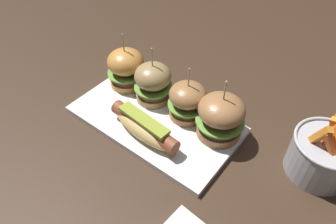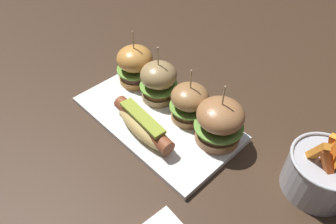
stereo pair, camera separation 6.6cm
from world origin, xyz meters
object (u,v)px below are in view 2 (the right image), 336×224
(slider_far_left, at_px, (135,65))
(slider_center_right, at_px, (189,102))
(slider_center_left, at_px, (159,81))
(hot_dog, at_px, (143,125))
(fries_bucket, at_px, (321,172))
(platter_main, at_px, (157,118))
(slider_far_right, at_px, (219,122))

(slider_far_left, bearing_deg, slider_center_right, -0.38)
(slider_center_left, bearing_deg, slider_far_left, 178.43)
(hot_dog, relative_size, fries_bucket, 1.27)
(hot_dog, relative_size, slider_center_right, 1.37)
(slider_center_left, height_order, fries_bucket, slider_center_left)
(slider_center_left, bearing_deg, fries_bucket, 6.60)
(fries_bucket, bearing_deg, slider_far_left, -174.92)
(platter_main, relative_size, slider_center_right, 2.88)
(slider_far_left, xyz_separation_m, slider_center_right, (0.19, -0.00, -0.01))
(slider_center_left, bearing_deg, hot_dog, -59.57)
(slider_far_left, xyz_separation_m, fries_bucket, (0.47, 0.04, -0.02))
(hot_dog, distance_m, slider_far_left, 0.18)
(hot_dog, bearing_deg, platter_main, 106.21)
(platter_main, bearing_deg, slider_far_left, 158.41)
(hot_dog, distance_m, slider_center_right, 0.11)
(slider_far_left, relative_size, slider_center_left, 1.01)
(slider_far_left, relative_size, fries_bucket, 1.00)
(slider_far_left, distance_m, slider_center_left, 0.09)
(slider_center_right, bearing_deg, platter_main, -135.10)
(platter_main, relative_size, slider_far_left, 2.67)
(slider_center_right, xyz_separation_m, slider_far_right, (0.09, -0.00, 0.01))
(hot_dog, relative_size, slider_far_left, 1.27)
(platter_main, distance_m, slider_center_right, 0.09)
(platter_main, relative_size, slider_far_right, 2.66)
(slider_far_left, bearing_deg, platter_main, -21.59)
(slider_center_right, relative_size, fries_bucket, 0.92)
(platter_main, relative_size, fries_bucket, 2.66)
(slider_far_right, bearing_deg, hot_dog, -140.16)
(slider_far_left, height_order, slider_center_right, slider_far_left)
(platter_main, bearing_deg, fries_bucket, 15.66)
(slider_center_left, distance_m, slider_center_right, 0.10)
(slider_center_right, bearing_deg, slider_far_left, 179.62)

